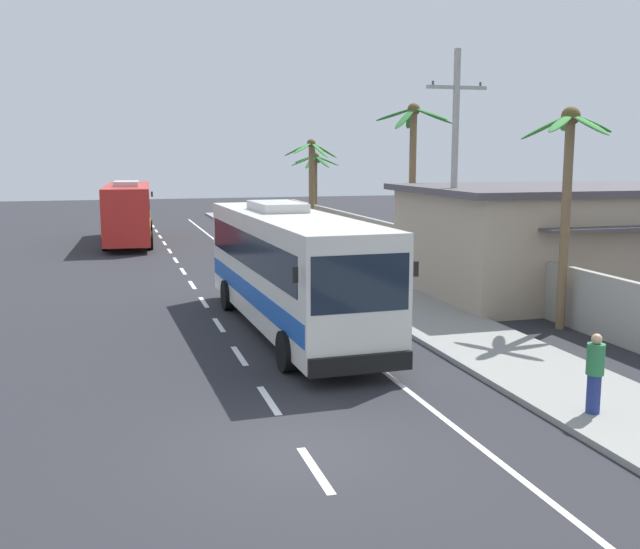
% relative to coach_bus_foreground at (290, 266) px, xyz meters
% --- Properties ---
extents(ground_plane, '(160.00, 160.00, 0.00)m').
position_rel_coach_bus_foreground_xyz_m(ground_plane, '(-2.02, -9.25, -2.00)').
color(ground_plane, '#28282D').
extents(sidewalk_kerb, '(3.20, 90.00, 0.14)m').
position_rel_coach_bus_foreground_xyz_m(sidewalk_kerb, '(4.78, 0.75, -1.93)').
color(sidewalk_kerb, gray).
rests_on(sidewalk_kerb, ground).
extents(lane_markings, '(3.36, 71.00, 0.01)m').
position_rel_coach_bus_foreground_xyz_m(lane_markings, '(-0.04, 5.50, -2.00)').
color(lane_markings, white).
rests_on(lane_markings, ground).
extents(boundary_wall, '(0.24, 60.00, 1.90)m').
position_rel_coach_bus_foreground_xyz_m(boundary_wall, '(8.58, 4.75, -1.06)').
color(boundary_wall, '#9E998E').
rests_on(boundary_wall, ground).
extents(coach_bus_foreground, '(3.27, 12.31, 3.85)m').
position_rel_coach_bus_foreground_xyz_m(coach_bus_foreground, '(0.00, 0.00, 0.00)').
color(coach_bus_foreground, silver).
rests_on(coach_bus_foreground, ground).
extents(coach_bus_far_lane, '(3.44, 12.09, 3.81)m').
position_rel_coach_bus_foreground_xyz_m(coach_bus_far_lane, '(-4.07, 24.89, -0.02)').
color(coach_bus_far_lane, red).
rests_on(coach_bus_far_lane, ground).
extents(motorcycle_beside_bus, '(0.56, 1.96, 1.60)m').
position_rel_coach_bus_foreground_xyz_m(motorcycle_beside_bus, '(2.37, 8.78, -1.35)').
color(motorcycle_beside_bus, black).
rests_on(motorcycle_beside_bus, ground).
extents(pedestrian_near_kerb, '(0.36, 0.36, 1.66)m').
position_rel_coach_bus_foreground_xyz_m(pedestrian_near_kerb, '(4.10, -9.33, -1.00)').
color(pedestrian_near_kerb, navy).
rests_on(pedestrian_near_kerb, sidewalk_kerb).
extents(utility_pole_mid, '(2.26, 0.24, 8.97)m').
position_rel_coach_bus_foreground_xyz_m(utility_pole_mid, '(6.59, 2.44, 2.68)').
color(utility_pole_mid, '#9E9E99').
rests_on(utility_pole_mid, ground).
extents(palm_nearest, '(3.25, 3.49, 7.59)m').
position_rel_coach_bus_foreground_xyz_m(palm_nearest, '(7.90, 9.27, 3.21)').
color(palm_nearest, brown).
rests_on(palm_nearest, ground).
extents(palm_second, '(3.54, 3.62, 6.34)m').
position_rel_coach_bus_foreground_xyz_m(palm_second, '(7.58, 25.34, 2.29)').
color(palm_second, brown).
rests_on(palm_second, ground).
extents(palm_third, '(3.37, 3.24, 5.50)m').
position_rel_coach_bus_foreground_xyz_m(palm_third, '(8.65, 28.41, 1.91)').
color(palm_third, brown).
rests_on(palm_third, ground).
extents(palm_fourth, '(2.93, 3.00, 6.77)m').
position_rel_coach_bus_foreground_xyz_m(palm_fourth, '(8.12, -2.11, 2.78)').
color(palm_fourth, brown).
rests_on(palm_fourth, ground).
extents(roadside_building, '(13.68, 8.73, 4.17)m').
position_rel_coach_bus_foreground_xyz_m(roadside_building, '(12.61, 3.18, 0.10)').
color(roadside_building, tan).
rests_on(roadside_building, ground).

